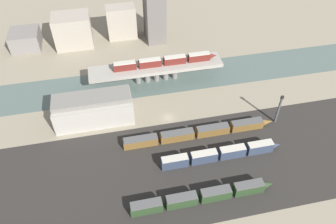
# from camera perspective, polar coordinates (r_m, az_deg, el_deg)

# --- Properties ---
(ground_plane) EXTENTS (400.00, 400.00, 0.00)m
(ground_plane) POSITION_cam_1_polar(r_m,az_deg,el_deg) (125.10, 0.00, -1.02)
(ground_plane) COLOR gray
(railbed_yard) EXTENTS (280.00, 42.00, 0.01)m
(railbed_yard) POSITION_cam_1_polar(r_m,az_deg,el_deg) (109.72, 2.66, -9.65)
(railbed_yard) COLOR #282623
(railbed_yard) RESTS_ON ground
(river_water) EXTENTS (320.00, 20.02, 0.01)m
(river_water) POSITION_cam_1_polar(r_m,az_deg,el_deg) (142.90, -2.02, 5.61)
(river_water) COLOR #4C5B56
(river_water) RESTS_ON ground
(bridge) EXTENTS (56.11, 9.72, 7.64)m
(bridge) POSITION_cam_1_polar(r_m,az_deg,el_deg) (139.18, -2.09, 7.62)
(bridge) COLOR gray
(bridge) RESTS_ON ground
(train_on_bridge) EXTENTS (44.13, 2.71, 3.42)m
(train_on_bridge) POSITION_cam_1_polar(r_m,az_deg,el_deg) (137.98, -0.48, 8.87)
(train_on_bridge) COLOR #5B1E19
(train_on_bridge) RESTS_ON bridge
(train_yard_near) EXTENTS (44.63, 3.13, 3.77)m
(train_yard_near) POSITION_cam_1_polar(r_m,az_deg,el_deg) (101.84, 6.06, -14.39)
(train_yard_near) COLOR #23381E
(train_yard_near) RESTS_ON ground
(train_yard_mid) EXTENTS (41.98, 2.82, 4.20)m
(train_yard_mid) POSITION_cam_1_polar(r_m,az_deg,el_deg) (111.94, 9.18, -7.21)
(train_yard_mid) COLOR #2D384C
(train_yard_mid) RESTS_ON ground
(train_yard_far) EXTENTS (55.76, 3.15, 3.45)m
(train_yard_far) POSITION_cam_1_polar(r_m,az_deg,el_deg) (118.11, 5.47, -3.52)
(train_yard_far) COLOR brown
(train_yard_far) RESTS_ON ground
(warehouse_building) EXTENTS (28.65, 12.27, 11.22)m
(warehouse_building) POSITION_cam_1_polar(r_m,az_deg,el_deg) (124.12, -12.85, 0.58)
(warehouse_building) COLOR #9E998E
(warehouse_building) RESTS_ON ground
(signal_tower) EXTENTS (1.00, 0.82, 12.66)m
(signal_tower) POSITION_cam_1_polar(r_m,az_deg,el_deg) (125.91, 18.69, 0.46)
(signal_tower) COLOR #4C4C51
(signal_tower) RESTS_ON ground
(city_block_far_left) EXTENTS (13.53, 14.06, 8.32)m
(city_block_far_left) POSITION_cam_1_polar(r_m,az_deg,el_deg) (176.54, -23.57, 11.53)
(city_block_far_left) COLOR slate
(city_block_far_left) RESTS_ON ground
(city_block_left) EXTENTS (17.58, 13.07, 15.48)m
(city_block_left) POSITION_cam_1_polar(r_m,az_deg,el_deg) (168.81, -16.24, 13.47)
(city_block_left) COLOR gray
(city_block_left) RESTS_ON ground
(city_block_center) EXTENTS (14.20, 8.15, 16.37)m
(city_block_center) POSITION_cam_1_polar(r_m,az_deg,el_deg) (170.24, -8.10, 15.22)
(city_block_center) COLOR gray
(city_block_center) RESTS_ON ground
(city_block_right) EXTENTS (9.08, 14.21, 23.62)m
(city_block_right) POSITION_cam_1_polar(r_m,az_deg,el_deg) (166.23, -2.36, 16.30)
(city_block_right) COLOR #605B56
(city_block_right) RESTS_ON ground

